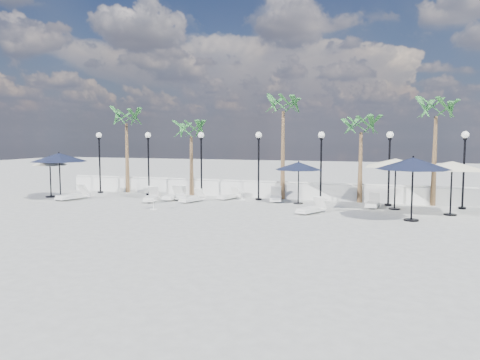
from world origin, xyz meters
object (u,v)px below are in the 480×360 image
(parasol_navy_left, at_px, (59,158))
(parasol_navy_mid, at_px, (299,166))
(lounger_6, at_px, (276,197))
(parasol_cream_sq_b, at_px, (452,162))
(lounger_2, at_px, (151,197))
(parasol_cream_small, at_px, (50,162))
(lounger_0, at_px, (73,195))
(lounger_4, at_px, (192,198))
(lounger_7, at_px, (311,209))
(parasol_cream_sq_a, at_px, (396,159))
(lounger_3, at_px, (181,195))
(parasol_navy_right, at_px, (413,164))
(lounger_8, at_px, (373,203))
(lounger_1, at_px, (173,196))
(lounger_5, at_px, (229,196))

(parasol_navy_left, bearing_deg, parasol_navy_mid, 12.12)
(lounger_6, relative_size, parasol_cream_sq_b, 0.37)
(lounger_2, distance_m, parasol_cream_small, 6.86)
(lounger_0, bearing_deg, lounger_4, 21.93)
(lounger_7, relative_size, parasol_cream_sq_a, 0.34)
(parasol_navy_left, xyz_separation_m, parasol_navy_mid, (13.05, 2.80, -0.38))
(lounger_7, bearing_deg, parasol_cream_small, -159.30)
(lounger_3, xyz_separation_m, parasol_cream_sq_b, (14.03, -1.10, 2.23))
(lounger_6, xyz_separation_m, parasol_navy_right, (6.95, -4.00, 2.19))
(lounger_8, bearing_deg, parasol_navy_mid, -178.26)
(lounger_1, bearing_deg, parasol_cream_sq_b, -6.58)
(lounger_7, distance_m, parasol_navy_right, 4.93)
(lounger_4, bearing_deg, lounger_6, 38.49)
(parasol_navy_left, bearing_deg, lounger_3, 21.45)
(parasol_navy_mid, xyz_separation_m, parasol_navy_right, (5.58, -3.49, 0.42))
(lounger_2, xyz_separation_m, parasol_cream_small, (-6.60, -0.18, 1.87))
(lounger_4, relative_size, parasol_navy_mid, 0.68)
(lounger_6, height_order, parasol_cream_sq_a, parasol_cream_sq_a)
(parasol_navy_mid, distance_m, parasol_cream_sq_a, 4.92)
(lounger_1, distance_m, parasol_navy_right, 13.13)
(lounger_0, bearing_deg, parasol_navy_right, 8.13)
(parasol_navy_mid, bearing_deg, lounger_3, -177.28)
(parasol_navy_mid, xyz_separation_m, parasol_cream_small, (-14.44, -1.94, 0.10))
(lounger_0, height_order, lounger_8, lounger_0)
(parasol_navy_mid, distance_m, parasol_cream_small, 14.57)
(lounger_1, xyz_separation_m, parasol_cream_sq_a, (11.94, 0.30, 2.25))
(parasol_navy_right, bearing_deg, lounger_5, 157.57)
(lounger_7, relative_size, lounger_8, 1.05)
(parasol_cream_sq_b, bearing_deg, parasol_navy_left, -176.11)
(lounger_2, bearing_deg, parasol_navy_left, 171.96)
(lounger_5, relative_size, parasol_cream_sq_b, 0.32)
(lounger_8, xyz_separation_m, parasol_cream_small, (-18.27, -1.82, 1.89))
(lounger_3, relative_size, parasol_navy_right, 0.59)
(lounger_6, height_order, lounger_8, lounger_6)
(parasol_cream_sq_b, bearing_deg, parasol_navy_mid, 169.00)
(lounger_6, distance_m, parasol_cream_small, 13.43)
(lounger_2, height_order, lounger_5, lounger_2)
(lounger_0, bearing_deg, parasol_cream_sq_b, 14.39)
(lounger_4, xyz_separation_m, lounger_5, (1.50, 1.75, -0.00))
(parasol_navy_right, height_order, parasol_cream_sq_b, parasol_navy_right)
(parasol_navy_mid, height_order, parasol_cream_sq_a, parasol_cream_sq_a)
(lounger_2, relative_size, lounger_8, 1.13)
(lounger_4, distance_m, lounger_7, 7.03)
(lounger_4, height_order, parasol_navy_left, parasol_navy_left)
(lounger_0, height_order, lounger_3, lounger_0)
(lounger_4, height_order, lounger_5, lounger_4)
(parasol_navy_mid, bearing_deg, parasol_cream_small, -172.34)
(parasol_cream_sq_b, bearing_deg, lounger_0, -176.77)
(lounger_1, xyz_separation_m, lounger_8, (10.89, 0.59, -0.02))
(lounger_6, xyz_separation_m, parasol_navy_mid, (1.37, -0.52, 1.77))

